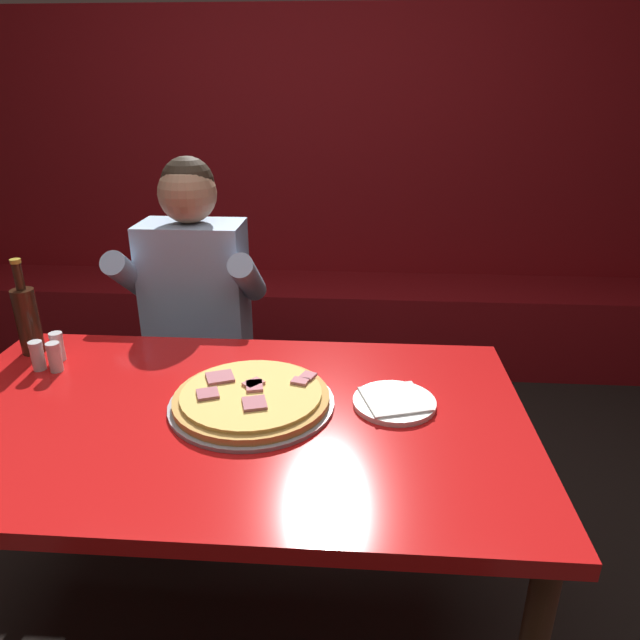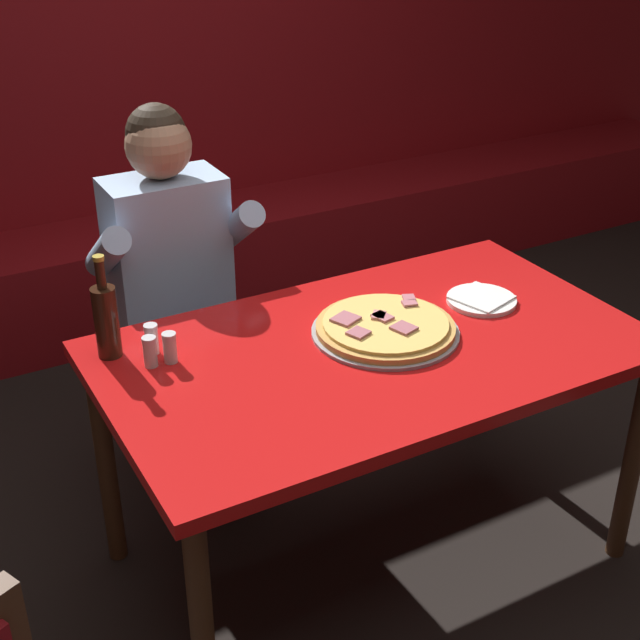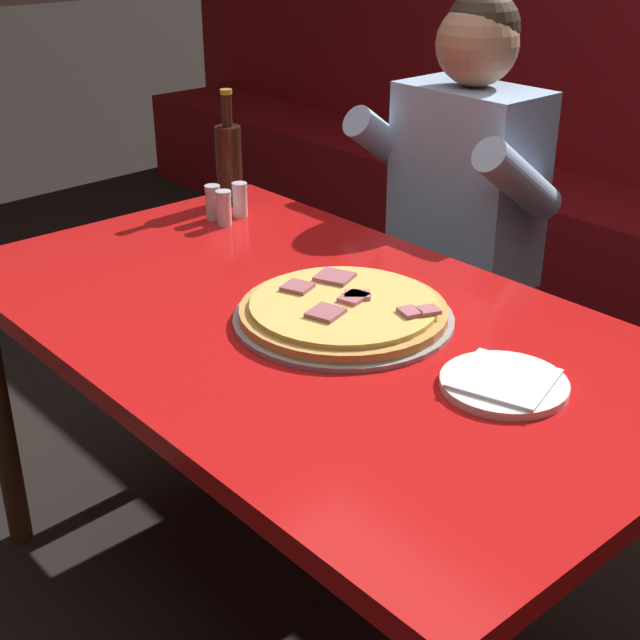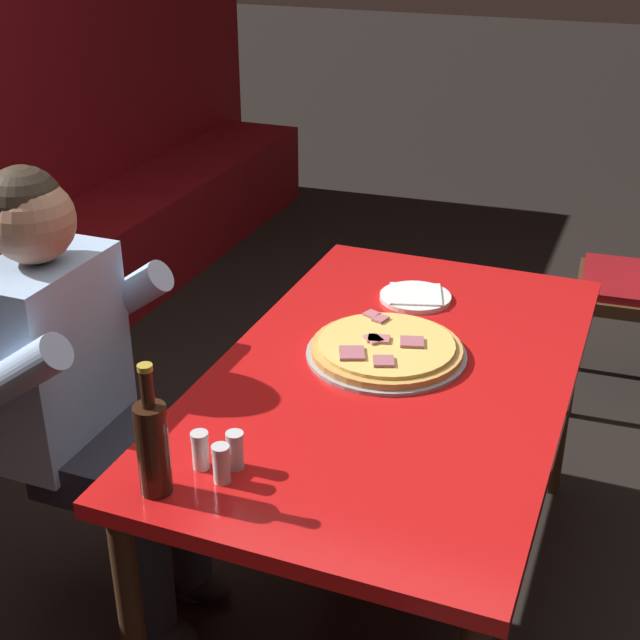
# 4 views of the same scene
# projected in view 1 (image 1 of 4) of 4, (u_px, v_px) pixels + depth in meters

# --- Properties ---
(ground_plane) EXTENTS (24.00, 24.00, 0.00)m
(ground_plane) POSITION_uv_depth(u_px,v_px,m) (240.00, 630.00, 1.70)
(ground_plane) COLOR black
(booth_wall_panel) EXTENTS (6.80, 0.16, 1.90)m
(booth_wall_panel) POSITION_uv_depth(u_px,v_px,m) (305.00, 187.00, 3.34)
(booth_wall_panel) COLOR maroon
(booth_wall_panel) RESTS_ON ground_plane
(booth_bench) EXTENTS (6.46, 0.48, 0.46)m
(booth_bench) POSITION_uv_depth(u_px,v_px,m) (301.00, 321.00, 3.33)
(booth_bench) COLOR maroon
(booth_bench) RESTS_ON ground_plane
(main_dining_table) EXTENTS (1.49, 0.87, 0.76)m
(main_dining_table) POSITION_uv_depth(u_px,v_px,m) (226.00, 438.00, 1.44)
(main_dining_table) COLOR #422816
(main_dining_table) RESTS_ON ground_plane
(pizza) EXTENTS (0.42, 0.42, 0.05)m
(pizza) POSITION_uv_depth(u_px,v_px,m) (252.00, 398.00, 1.44)
(pizza) COLOR #9E9EA3
(pizza) RESTS_ON main_dining_table
(plate_white_paper) EXTENTS (0.21, 0.21, 0.02)m
(plate_white_paper) POSITION_uv_depth(u_px,v_px,m) (394.00, 402.00, 1.44)
(plate_white_paper) COLOR white
(plate_white_paper) RESTS_ON main_dining_table
(beer_bottle) EXTENTS (0.07, 0.07, 0.29)m
(beer_bottle) POSITION_uv_depth(u_px,v_px,m) (27.00, 318.00, 1.68)
(beer_bottle) COLOR black
(beer_bottle) RESTS_ON main_dining_table
(shaker_parmesan) EXTENTS (0.04, 0.04, 0.09)m
(shaker_parmesan) POSITION_uv_depth(u_px,v_px,m) (58.00, 348.00, 1.66)
(shaker_parmesan) COLOR silver
(shaker_parmesan) RESTS_ON main_dining_table
(shaker_oregano) EXTENTS (0.04, 0.04, 0.09)m
(shaker_oregano) POSITION_uv_depth(u_px,v_px,m) (55.00, 358.00, 1.60)
(shaker_oregano) COLOR silver
(shaker_oregano) RESTS_ON main_dining_table
(shaker_red_pepper_flakes) EXTENTS (0.04, 0.04, 0.09)m
(shaker_red_pepper_flakes) POSITION_uv_depth(u_px,v_px,m) (38.00, 357.00, 1.61)
(shaker_red_pepper_flakes) COLOR silver
(shaker_red_pepper_flakes) RESTS_ON main_dining_table
(diner_seated_blue_shirt) EXTENTS (0.53, 0.53, 1.27)m
(diner_seated_blue_shirt) POSITION_uv_depth(u_px,v_px,m) (191.00, 317.00, 2.12)
(diner_seated_blue_shirt) COLOR black
(diner_seated_blue_shirt) RESTS_ON ground_plane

